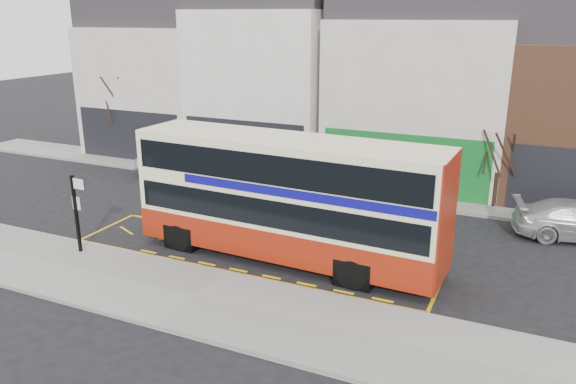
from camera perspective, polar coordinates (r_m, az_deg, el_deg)
The scene contains 14 objects.
ground at distance 20.31m, azimuth -5.91°, elevation -7.99°, with size 120.00×120.00×0.00m, color black.
pavement at distance 18.55m, azimuth -9.55°, elevation -10.50°, with size 40.00×4.00×0.15m, color gray.
kerb at distance 19.99m, azimuth -6.46°, elevation -8.21°, with size 40.00×0.15×0.15m, color gray.
far_pavement at distance 29.63m, azimuth 4.84°, elevation 0.52°, with size 50.00×3.00×0.15m, color gray.
road_markings at distance 21.57m, azimuth -3.76°, elevation -6.33°, with size 14.00×3.40×0.01m, color yellow, non-canonical shape.
terrace_far_left at distance 38.53m, azimuth -12.42°, elevation 11.34°, with size 8.00×8.01×10.80m.
terrace_left at distance 34.32m, azimuth -1.45°, elevation 11.86°, with size 8.00×8.01×11.80m.
terrace_green_shop at distance 31.49m, azimuth 13.70°, elevation 10.40°, with size 9.00×8.01×11.30m.
double_decker_bus at distance 20.30m, azimuth 0.03°, elevation -0.53°, with size 11.63×3.13×4.61m.
bus_stop_post at distance 22.19m, azimuth -20.67°, elevation -1.38°, with size 0.75×0.13×3.01m.
car_silver at distance 31.29m, azimuth -11.76°, elevation 2.44°, with size 1.81×4.50×1.53m, color #B5B4B9.
car_grey at distance 29.10m, azimuth -1.35°, elevation 1.58°, with size 1.51×4.34×1.43m, color #404348.
street_tree_left at distance 36.84m, azimuth -16.98°, elevation 10.29°, with size 3.08×3.08×6.65m.
street_tree_right at distance 27.37m, azimuth 20.83°, elevation 4.91°, with size 2.22×2.22×4.80m.
Camera 1 is at (9.45, -15.72, 8.72)m, focal length 35.00 mm.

